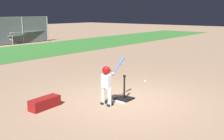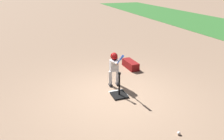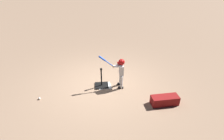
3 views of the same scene
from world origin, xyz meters
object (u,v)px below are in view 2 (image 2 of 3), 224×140
batting_tee (119,93)px  batter_child (114,65)px  baseball (179,133)px  equipment_bag (130,64)px

batting_tee → batter_child: bearing=172.4°
batting_tee → baseball: 2.11m
batting_tee → equipment_bag: 2.23m
batting_tee → batter_child: (-0.65, 0.09, 0.59)m
batter_child → equipment_bag: 1.74m
batter_child → equipment_bag: bearing=138.4°
batting_tee → batter_child: size_ratio=0.58×
batting_tee → baseball: batting_tee is taller
baseball → equipment_bag: equipment_bag is taller
batter_child → baseball: batter_child is taller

